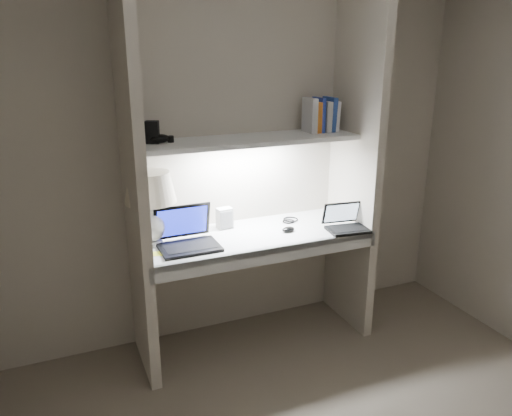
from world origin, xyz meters
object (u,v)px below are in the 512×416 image
table_lamp (151,196)px  laptop_netbook (345,223)px  speaker (225,218)px  book_row (321,116)px  laptop_main (187,237)px

table_lamp → laptop_netbook: bearing=-11.0°
speaker → book_row: (0.68, -0.02, 0.63)m
laptop_main → book_row: book_row is taller
speaker → book_row: 0.93m
table_lamp → book_row: size_ratio=1.98×
laptop_netbook → book_row: book_row is taller
table_lamp → laptop_main: 0.32m
laptop_main → book_row: 1.19m
laptop_main → laptop_netbook: (1.03, -0.12, -0.01)m
laptop_main → book_row: bearing=9.7°
table_lamp → laptop_netbook: size_ratio=1.57×
table_lamp → speaker: 0.54m
laptop_netbook → speaker: laptop_netbook is taller
table_lamp → speaker: size_ratio=3.22×
table_lamp → laptop_netbook: (1.20, -0.23, -0.26)m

